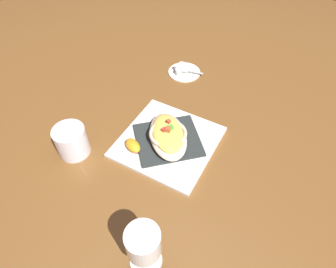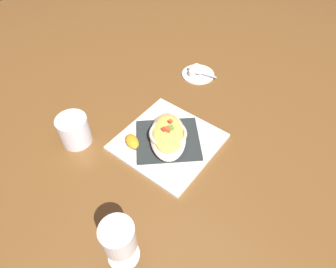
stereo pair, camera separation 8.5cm
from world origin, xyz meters
name	(u,v)px [view 1 (the left image)]	position (x,y,z in m)	size (l,w,h in m)	color
ground_plane	(168,143)	(0.00, 0.00, 0.00)	(2.60, 2.60, 0.00)	brown
square_plate	(168,142)	(0.00, 0.00, 0.01)	(0.27, 0.27, 0.01)	white
folded_napkin	(168,140)	(0.00, 0.00, 0.02)	(0.16, 0.19, 0.01)	#272D2C
gratin_dish	(168,135)	(0.00, 0.00, 0.04)	(0.20, 0.21, 0.05)	beige
orange_garnish	(133,146)	(0.09, -0.05, 0.02)	(0.06, 0.07, 0.03)	#5B215F
coffee_mug	(72,142)	(0.21, -0.18, 0.04)	(0.09, 0.12, 0.09)	white
stemmed_glass	(143,245)	(0.29, 0.19, 0.09)	(0.07, 0.07, 0.14)	white
creamer_saucer	(184,72)	(-0.30, -0.19, 0.00)	(0.12, 0.12, 0.01)	white
spoon	(186,70)	(-0.30, -0.18, 0.01)	(0.05, 0.09, 0.01)	silver
creamer_cup_0	(182,65)	(-0.31, -0.21, 0.02)	(0.02, 0.02, 0.02)	white
creamer_cup_1	(178,68)	(-0.29, -0.21, 0.02)	(0.02, 0.02, 0.02)	silver
creamer_cup_2	(178,71)	(-0.27, -0.20, 0.02)	(0.02, 0.02, 0.02)	white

